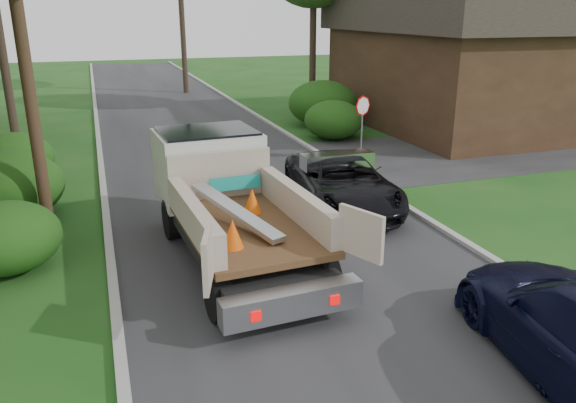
{
  "coord_description": "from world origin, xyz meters",
  "views": [
    {
      "loc": [
        -4.05,
        -9.57,
        5.4
      ],
      "look_at": [
        -0.06,
        2.1,
        1.2
      ],
      "focal_mm": 35.0,
      "sensor_mm": 36.0,
      "label": 1
    }
  ],
  "objects_px": {
    "flatbed_truck": "(222,190)",
    "utility_pole": "(20,21)",
    "stop_sign": "(362,115)",
    "black_pickup": "(342,182)",
    "house_right": "(464,60)"
  },
  "relations": [
    {
      "from": "stop_sign",
      "to": "black_pickup",
      "type": "distance_m",
      "value": 5.4
    },
    {
      "from": "utility_pole",
      "to": "house_right",
      "type": "relative_size",
      "value": 0.77
    },
    {
      "from": "stop_sign",
      "to": "utility_pole",
      "type": "bearing_deg",
      "value": -159.38
    },
    {
      "from": "stop_sign",
      "to": "utility_pole",
      "type": "relative_size",
      "value": 0.25
    },
    {
      "from": "flatbed_truck",
      "to": "stop_sign",
      "type": "bearing_deg",
      "value": 39.61
    },
    {
      "from": "flatbed_truck",
      "to": "black_pickup",
      "type": "xyz_separation_m",
      "value": [
        3.84,
        1.67,
        -0.67
      ]
    },
    {
      "from": "utility_pole",
      "to": "flatbed_truck",
      "type": "distance_m",
      "value": 5.92
    },
    {
      "from": "black_pickup",
      "to": "flatbed_truck",
      "type": "bearing_deg",
      "value": -148.82
    },
    {
      "from": "stop_sign",
      "to": "flatbed_truck",
      "type": "distance_m",
      "value": 9.07
    },
    {
      "from": "stop_sign",
      "to": "black_pickup",
      "type": "xyz_separation_m",
      "value": [
        -2.8,
        -4.5,
        -1.03
      ]
    },
    {
      "from": "stop_sign",
      "to": "house_right",
      "type": "relative_size",
      "value": 0.19
    },
    {
      "from": "utility_pole",
      "to": "black_pickup",
      "type": "xyz_separation_m",
      "value": [
        7.88,
        -0.48,
        -4.43
      ]
    },
    {
      "from": "flatbed_truck",
      "to": "utility_pole",
      "type": "bearing_deg",
      "value": 148.62
    },
    {
      "from": "house_right",
      "to": "black_pickup",
      "type": "height_order",
      "value": "house_right"
    },
    {
      "from": "black_pickup",
      "to": "house_right",
      "type": "bearing_deg",
      "value": 49.5
    }
  ]
}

